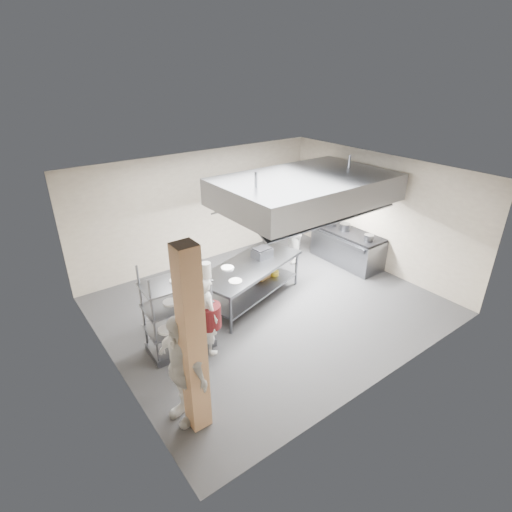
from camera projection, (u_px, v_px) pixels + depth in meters
floor at (270, 306)px, 9.07m from camera, size 7.00×7.00×0.00m
ceiling at (272, 176)px, 7.76m from camera, size 7.00×7.00×0.00m
wall_back at (201, 208)px, 10.58m from camera, size 7.00×0.00×7.00m
wall_left at (104, 298)px, 6.53m from camera, size 0.00×6.00×6.00m
wall_right at (377, 212)px, 10.29m from camera, size 0.00×6.00×6.00m
column at (192, 343)px, 5.48m from camera, size 0.30×0.30×3.00m
exhaust_hood at (306, 189)px, 9.01m from camera, size 4.00×2.50×0.60m
hood_strip_a at (274, 211)px, 8.66m from camera, size 1.60×0.12×0.04m
hood_strip_b at (332, 196)px, 9.63m from camera, size 1.60×0.12×0.04m
wall_shelf at (258, 197)px, 11.43m from camera, size 1.50×0.28×0.04m
island at (250, 282)px, 9.11m from camera, size 2.87×1.83×0.91m
island_worktop at (250, 266)px, 8.93m from camera, size 2.87×1.83×0.06m
island_undershelf at (250, 288)px, 9.18m from camera, size 2.64×1.66×0.04m
pass_rack at (177, 308)px, 7.35m from camera, size 1.24×0.77×1.80m
cooking_range at (347, 248)px, 10.90m from camera, size 0.80×2.00×0.84m
range_top at (349, 233)px, 10.70m from camera, size 0.78×1.96×0.06m
chef_head at (207, 315)px, 7.33m from camera, size 0.38×0.58×1.60m
chef_line at (291, 229)px, 10.73m from camera, size 0.97×1.10×1.90m
chef_plating at (182, 369)px, 5.84m from camera, size 0.62×1.15×1.87m
griddle at (262, 253)px, 9.22m from camera, size 0.45×0.37×0.21m
wicker_basket at (263, 275)px, 9.54m from camera, size 0.38×0.30×0.15m
stockpot at (345, 227)px, 10.75m from camera, size 0.28×0.28×0.19m
plate_stack at (179, 323)px, 7.49m from camera, size 0.28×0.28×0.05m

